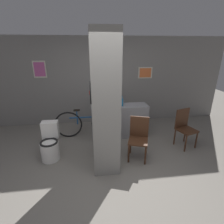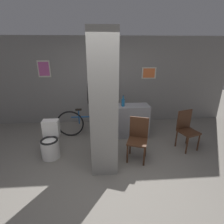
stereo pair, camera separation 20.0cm
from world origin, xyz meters
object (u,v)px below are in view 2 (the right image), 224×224
at_px(chair_near_pillar, 138,137).
at_px(chair_by_doorway, 187,128).
at_px(bottle_tall, 123,102).
at_px(bicycle, 89,123).
at_px(toilet, 50,143).

xyz_separation_m(chair_near_pillar, chair_by_doorway, (1.24, 0.34, 0.00)).
distance_m(chair_by_doorway, bottle_tall, 1.64).
xyz_separation_m(chair_near_pillar, bicycle, (-1.11, 1.11, -0.13)).
height_order(chair_near_pillar, bicycle, chair_near_pillar).
bearing_deg(toilet, bicycle, 48.78).
height_order(chair_by_doorway, bottle_tall, bottle_tall).
bearing_deg(bottle_tall, bicycle, 171.68).
height_order(toilet, chair_near_pillar, chair_near_pillar).
distance_m(bicycle, bottle_tall, 1.10).
bearing_deg(chair_by_doorway, bicycle, 143.83).
bearing_deg(chair_by_doorway, bottle_tall, 138.05).
relative_size(toilet, chair_by_doorway, 0.85).
distance_m(chair_near_pillar, chair_by_doorway, 1.28).
bearing_deg(bottle_tall, toilet, -155.73).
height_order(bicycle, bottle_tall, bottle_tall).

